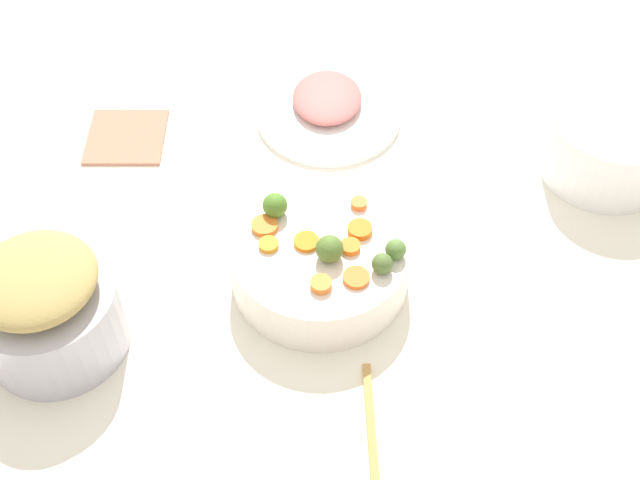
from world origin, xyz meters
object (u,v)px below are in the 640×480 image
Objects in this scene: serving_bowl_carrots at (320,262)px; casserole_dish at (610,145)px; metal_pot at (51,316)px; ham_plate at (329,115)px.

casserole_dish reaches higher than serving_bowl_carrots.
casserole_dish is (-0.91, -0.11, -0.00)m from metal_pot.
ham_plate is at bearing -107.16° from serving_bowl_carrots.
metal_pot is at bearing 7.19° from casserole_dish.
serving_bowl_carrots is 0.39m from metal_pot.
serving_bowl_carrots reaches higher than ham_plate.
metal_pot is at bearing 36.02° from ham_plate.
ham_plate is at bearing -30.73° from casserole_dish.
casserole_dish is (-0.52, -0.10, 0.02)m from serving_bowl_carrots.
casserole_dish is 0.48m from ham_plate.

